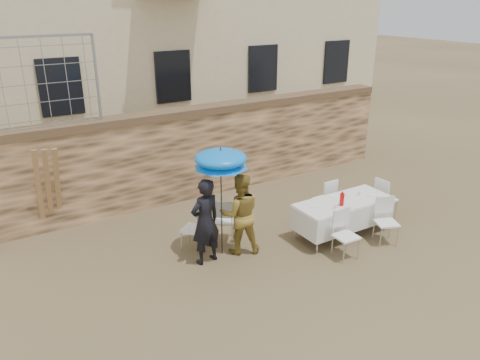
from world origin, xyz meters
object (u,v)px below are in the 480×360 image
table_chair_front_left (346,235)px  table_chair_front_right (387,222)px  man_suit (205,222)px  umbrella (221,162)px  couple_chair_left (193,227)px  table_chair_back (324,198)px  couple_chair_right (224,219)px  woman_dress (240,214)px  soda_bottle (342,199)px  table_chair_side (386,198)px  banquet_table (343,203)px

table_chair_front_left → table_chair_front_right: same height
man_suit → table_chair_front_right: bearing=151.1°
umbrella → couple_chair_left: 1.55m
man_suit → umbrella: size_ratio=0.83×
couple_chair_left → table_chair_front_right: same height
table_chair_front_right → table_chair_back: (-0.30, 1.55, 0.00)m
umbrella → couple_chair_right: bearing=56.3°
woman_dress → umbrella: size_ratio=0.81×
soda_bottle → table_chair_front_left: 0.84m
table_chair_front_left → table_chair_side: 2.17m
table_chair_side → table_chair_front_right: bearing=130.7°
couple_chair_right → man_suit: bearing=73.4°
table_chair_front_left → couple_chair_left: bearing=144.5°
table_chair_side → man_suit: bearing=81.9°
table_chair_back → woman_dress: bearing=5.9°
table_chair_back → couple_chair_left: bearing=-5.7°
soda_bottle → table_chair_side: soda_bottle is taller
couple_chair_left → table_chair_front_left: 2.97m
woman_dress → table_chair_front_left: size_ratio=1.70×
banquet_table → couple_chair_left: bearing=160.2°
couple_chair_left → couple_chair_right: bearing=141.8°
table_chair_front_left → table_chair_side: same height
banquet_table → table_chair_side: 1.43m
couple_chair_right → table_chair_back: size_ratio=1.00×
umbrella → soda_bottle: bearing=-18.0°
banquet_table → table_chair_front_left: size_ratio=2.19×
table_chair_front_right → woman_dress: bearing=177.2°
table_chair_back → table_chair_side: same height
couple_chair_left → woman_dress: bearing=105.6°
umbrella → table_chair_back: bearing=3.9°
banquet_table → table_chair_side: bearing=4.1°
umbrella → couple_chair_right: (0.30, 0.45, -1.43)m
couple_chair_left → table_chair_back: (3.15, -0.26, 0.00)m
table_chair_back → man_suit: bearing=4.3°
soda_bottle → table_chair_front_right: size_ratio=0.27×
woman_dress → table_chair_front_right: bearing=176.8°
man_suit → couple_chair_left: (0.00, 0.55, -0.36)m
man_suit → table_chair_front_left: 2.69m
soda_bottle → table_chair_back: bearing=67.2°
table_chair_side → woman_dress: bearing=80.8°
couple_chair_right → table_chair_side: same height
man_suit → soda_bottle: 2.83m
couple_chair_right → table_chair_front_left: 2.45m
umbrella → table_chair_front_left: umbrella is taller
man_suit → table_chair_front_left: bearing=143.0°
man_suit → table_chair_side: 4.38m
man_suit → table_chair_back: bearing=176.5°
soda_bottle → table_chair_side: (1.60, 0.25, -0.43)m
umbrella → table_chair_front_left: bearing=-34.9°
woman_dress → table_chair_side: (3.60, -0.41, -0.34)m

